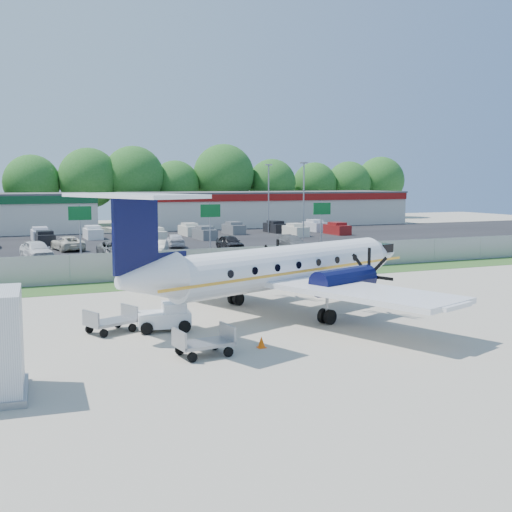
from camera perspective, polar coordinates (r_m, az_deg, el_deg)
name	(u,v)px	position (r m, az deg, el deg)	size (l,w,h in m)	color
ground	(301,311)	(34.02, 4.03, -4.93)	(170.00, 170.00, 0.00)	#B2A997
grass_verge	(222,279)	(44.84, -3.05, -2.10)	(170.00, 4.00, 0.02)	#2D561E
access_road	(191,267)	(51.40, -5.77, -0.99)	(170.00, 8.00, 0.02)	black
parking_lot	(133,244)	(71.57, -10.88, 1.07)	(170.00, 32.00, 0.02)	black
perimeter_fence	(212,262)	(46.57, -3.91, -0.54)	(120.00, 0.06, 1.99)	gray
building_east	(266,208)	(100.56, 0.93, 4.26)	(44.40, 12.40, 5.24)	silver
sign_left	(80,222)	(53.09, -15.38, 2.95)	(1.80, 0.26, 5.00)	gray
sign_mid	(210,219)	(55.70, -4.09, 3.33)	(1.80, 0.26, 5.00)	gray
sign_right	(322,216)	(60.23, 5.85, 3.56)	(1.80, 0.26, 5.00)	gray
light_pole_ne	(304,195)	(76.29, 4.26, 5.44)	(0.90, 0.35, 9.09)	gray
light_pole_se	(269,193)	(85.27, 1.13, 5.58)	(0.90, 0.35, 9.09)	gray
tree_line	(85,225)	(104.92, -14.94, 2.70)	(112.00, 6.00, 14.00)	#205B1A
aircraft	(280,267)	(33.03, 2.13, -0.98)	(20.51, 19.97, 6.31)	white
pushback_tug	(166,317)	(29.93, -7.98, -5.38)	(2.56, 2.02, 1.28)	white
baggage_cart_near	(111,321)	(29.88, -12.79, -5.67)	(2.48, 2.01, 1.13)	gray
baggage_cart_far	(204,343)	(25.42, -4.65, -7.68)	(2.32, 1.55, 1.15)	gray
cone_nose	(370,295)	(38.11, 10.07, -3.41)	(0.34, 0.34, 0.48)	#FF5C08
cone_port_wing	(261,342)	(26.63, 0.48, -7.67)	(0.34, 0.34, 0.49)	#FF5C08
cone_starboard_wing	(146,279)	(43.88, -9.72, -2.04)	(0.39, 0.39, 0.55)	#FF5C08
road_car_mid	(295,260)	(56.00, 3.52, -0.36)	(1.79, 4.40, 1.28)	#595B5E
road_car_east	(509,253)	(66.15, 21.56, 0.27)	(1.39, 3.99, 1.32)	silver
parked_car_a	(37,260)	(59.12, -18.91, -0.33)	(2.04, 5.06, 1.72)	silver
parked_car_b	(115,257)	(59.28, -12.46, -0.11)	(2.47, 5.37, 1.49)	#595B5E
parked_car_c	(159,254)	(61.54, -8.61, 0.21)	(1.36, 3.89, 1.28)	beige
parked_car_d	(230,250)	(63.93, -2.33, 0.52)	(1.77, 4.40, 1.50)	black
parked_car_e	(293,249)	(65.08, 3.28, 0.62)	(1.92, 4.72, 1.37)	#595B5E
parked_car_f	(68,251)	(66.28, -16.39, 0.47)	(2.37, 5.14, 1.43)	beige
parked_car_g	(175,247)	(67.36, -7.24, 0.79)	(1.73, 4.31, 1.47)	silver
far_parking_rows	(124,240)	(76.44, -11.70, 1.39)	(56.00, 10.00, 1.60)	gray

